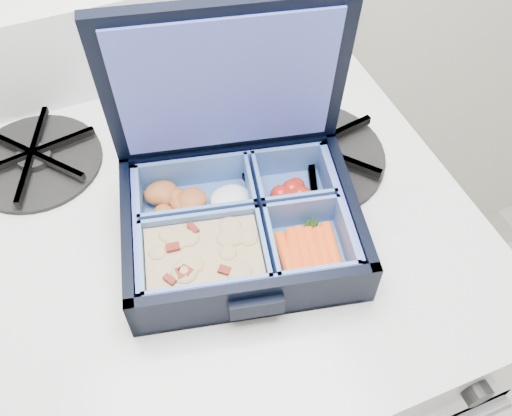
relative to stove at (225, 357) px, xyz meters
name	(u,v)px	position (x,y,z in m)	size (l,w,h in m)	color
stove	(225,357)	(0.00, 0.00, 0.00)	(0.58, 0.58, 0.87)	silver
bento_box	(241,226)	(0.02, -0.06, 0.46)	(0.25, 0.19, 0.06)	black
burner_grate	(308,150)	(0.14, 0.03, 0.45)	(0.19, 0.19, 0.03)	black
burner_grate_rear	(34,158)	(-0.17, 0.14, 0.44)	(0.16, 0.16, 0.02)	black
fork	(230,155)	(0.05, 0.06, 0.44)	(0.02, 0.18, 0.01)	silver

